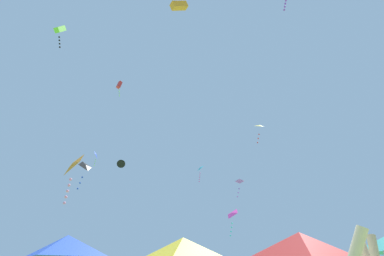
{
  "coord_description": "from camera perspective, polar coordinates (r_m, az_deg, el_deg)",
  "views": [
    {
      "loc": [
        0.04,
        -5.06,
        1.64
      ],
      "look_at": [
        -3.66,
        16.95,
        11.76
      ],
      "focal_mm": 30.39,
      "sensor_mm": 36.0,
      "label": 1
    }
  ],
  "objects": [
    {
      "name": "canopy_tent_yellow",
      "position": [
        16.51,
        -1.59,
        -20.36
      ],
      "size": [
        3.08,
        3.08,
        3.29
      ],
      "color": "#9E9EA3",
      "rests_on": "ground"
    },
    {
      "name": "canopy_tent_red",
      "position": [
        12.9,
        18.49,
        -18.98
      ],
      "size": [
        2.86,
        2.86,
        3.06
      ],
      "color": "#9E9EA3",
      "rests_on": "ground"
    },
    {
      "name": "canopy_tent_blue",
      "position": [
        18.08,
        -21.11,
        -18.77
      ],
      "size": [
        3.23,
        3.23,
        3.46
      ],
      "color": "#9E9EA3",
      "rests_on": "ground"
    },
    {
      "name": "kite_blue_diamond",
      "position": [
        41.0,
        -16.43,
        -4.68
      ],
      "size": [
        0.56,
        0.68,
        1.89
      ],
      "color": "blue"
    },
    {
      "name": "kite_yellow_diamond",
      "position": [
        35.03,
        11.71,
        0.27
      ],
      "size": [
        1.15,
        1.33,
        2.33
      ],
      "color": "yellow"
    },
    {
      "name": "kite_pink_diamond",
      "position": [
        28.59,
        8.32,
        -9.28
      ],
      "size": [
        0.59,
        0.73,
        1.69
      ],
      "color": "pink"
    },
    {
      "name": "kite_red_box",
      "position": [
        41.99,
        -12.65,
        7.34
      ],
      "size": [
        0.7,
        0.76,
        2.33
      ],
      "color": "red"
    },
    {
      "name": "kite_orange_diamond",
      "position": [
        23.1,
        -20.3,
        -6.4
      ],
      "size": [
        1.46,
        1.44,
        3.29
      ],
      "color": "orange"
    },
    {
      "name": "kite_cyan_delta",
      "position": [
        34.22,
        1.44,
        -7.12
      ],
      "size": [
        1.05,
        1.09,
        1.75
      ],
      "color": "#2DB7CC"
    },
    {
      "name": "kite_lime_box",
      "position": [
        27.44,
        -22.16,
        15.65
      ],
      "size": [
        0.64,
        0.98,
        2.31
      ],
      "color": "#75D138"
    },
    {
      "name": "kite_black_diamond",
      "position": [
        32.48,
        -18.23,
        -6.47
      ],
      "size": [
        1.49,
        1.46,
        2.88
      ],
      "color": "black"
    },
    {
      "name": "kite_orange_box",
      "position": [
        23.34,
        -2.3,
        20.66
      ],
      "size": [
        1.24,
        1.1,
        0.9
      ],
      "color": "orange"
    },
    {
      "name": "kite_magenta_diamond",
      "position": [
        33.96,
        7.06,
        -14.86
      ],
      "size": [
        1.36,
        1.4,
        2.66
      ],
      "color": "#D6389E"
    },
    {
      "name": "kite_black_delta",
      "position": [
        31.96,
        -12.34,
        -6.14
      ],
      "size": [
        0.91,
        0.71,
        0.74
      ],
      "color": "black"
    }
  ]
}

